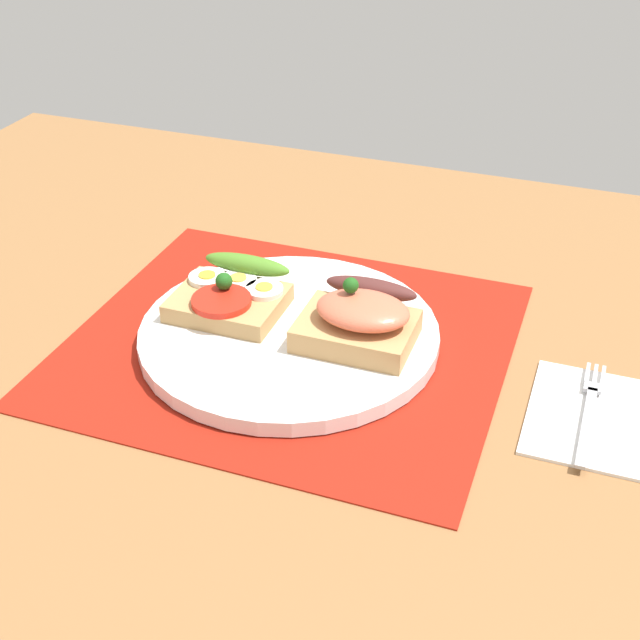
# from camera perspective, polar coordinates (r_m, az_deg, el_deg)

# --- Properties ---
(ground_plane) EXTENTS (1.20, 0.90, 0.03)m
(ground_plane) POSITION_cam_1_polar(r_m,az_deg,el_deg) (0.81, -1.99, -2.48)
(ground_plane) COLOR olive
(placemat) EXTENTS (0.39, 0.35, 0.00)m
(placemat) POSITION_cam_1_polar(r_m,az_deg,el_deg) (0.80, -2.02, -1.45)
(placemat) COLOR maroon
(placemat) RESTS_ON ground_plane
(plate) EXTENTS (0.27, 0.27, 0.01)m
(plate) POSITION_cam_1_polar(r_m,az_deg,el_deg) (0.80, -2.03, -0.94)
(plate) COLOR white
(plate) RESTS_ON placemat
(sandwich_egg_tomato) EXTENTS (0.10, 0.10, 0.04)m
(sandwich_egg_tomato) POSITION_cam_1_polar(r_m,az_deg,el_deg) (0.82, -5.80, 1.70)
(sandwich_egg_tomato) COLOR tan
(sandwich_egg_tomato) RESTS_ON plate
(sandwich_salmon) EXTENTS (0.10, 0.09, 0.06)m
(sandwich_salmon) POSITION_cam_1_polar(r_m,az_deg,el_deg) (0.77, 2.63, 0.08)
(sandwich_salmon) COLOR tan
(sandwich_salmon) RESTS_ON plate
(napkin) EXTENTS (0.11, 0.13, 0.01)m
(napkin) POSITION_cam_1_polar(r_m,az_deg,el_deg) (0.75, 17.72, -6.07)
(napkin) COLOR white
(napkin) RESTS_ON ground_plane
(fork) EXTENTS (0.02, 0.14, 0.00)m
(fork) POSITION_cam_1_polar(r_m,az_deg,el_deg) (0.75, 17.19, -5.57)
(fork) COLOR #B7B7BC
(fork) RESTS_ON napkin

